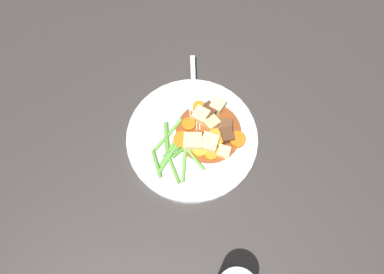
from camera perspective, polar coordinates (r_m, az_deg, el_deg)
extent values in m
plane|color=#383330|center=(0.80, 0.00, -0.39)|extent=(3.00, 3.00, 0.00)
cylinder|color=white|center=(0.80, 0.00, -0.20)|extent=(0.26, 0.26, 0.01)
cylinder|color=brown|center=(0.79, 2.42, 0.71)|extent=(0.13, 0.13, 0.00)
cylinder|color=orange|center=(0.77, 1.14, -1.94)|extent=(0.03, 0.03, 0.01)
cylinder|color=orange|center=(0.79, -0.47, 1.78)|extent=(0.04, 0.04, 0.01)
cylinder|color=orange|center=(0.78, 1.31, -0.91)|extent=(0.04, 0.04, 0.01)
cylinder|color=orange|center=(0.77, 2.80, -2.34)|extent=(0.04, 0.04, 0.01)
cylinder|color=orange|center=(0.79, 6.55, -0.38)|extent=(0.04, 0.04, 0.01)
cylinder|color=orange|center=(0.81, 1.00, 4.31)|extent=(0.03, 0.03, 0.01)
cylinder|color=orange|center=(0.78, -1.48, -0.42)|extent=(0.05, 0.05, 0.01)
cylinder|color=orange|center=(0.79, 3.46, -0.09)|extent=(0.04, 0.04, 0.01)
cube|color=#EAD68C|center=(0.81, 3.70, 4.50)|extent=(0.03, 0.03, 0.02)
cube|color=#EAD68C|center=(0.77, 2.55, -0.87)|extent=(0.05, 0.05, 0.03)
cube|color=#EAD68C|center=(0.77, 4.61, -2.17)|extent=(0.03, 0.03, 0.02)
cube|color=#EAD68C|center=(0.77, 0.10, -0.73)|extent=(0.05, 0.05, 0.03)
cube|color=#EAD68C|center=(0.80, 1.27, 3.15)|extent=(0.04, 0.04, 0.02)
cube|color=#E5CC7A|center=(0.79, 2.91, 2.01)|extent=(0.03, 0.02, 0.02)
cube|color=brown|center=(0.79, 4.86, 1.64)|extent=(0.04, 0.04, 0.02)
cube|color=#4C2B19|center=(0.80, 2.40, 3.77)|extent=(0.03, 0.03, 0.02)
cube|color=#56331E|center=(0.78, 5.09, 0.23)|extent=(0.03, 0.04, 0.02)
cylinder|color=#4C8E33|center=(0.78, -1.40, -1.76)|extent=(0.05, 0.01, 0.01)
cylinder|color=#599E38|center=(0.77, -2.73, -4.52)|extent=(0.03, 0.06, 0.01)
cylinder|color=#599E38|center=(0.77, -5.16, -3.84)|extent=(0.03, 0.06, 0.01)
cylinder|color=#66AD42|center=(0.77, -1.15, -4.16)|extent=(0.05, 0.05, 0.01)
cylinder|color=#66AD42|center=(0.78, -3.33, -2.01)|extent=(0.07, 0.03, 0.01)
cylinder|color=#66AD42|center=(0.77, -0.23, -2.40)|extent=(0.01, 0.09, 0.01)
cylinder|color=#599E38|center=(0.79, -3.67, -0.05)|extent=(0.04, 0.06, 0.01)
cylinder|color=#66AD42|center=(0.79, -3.41, 0.38)|extent=(0.08, 0.02, 0.01)
cylinder|color=#4C8E33|center=(0.78, -2.47, -1.71)|extent=(0.06, 0.01, 0.01)
cylinder|color=#66AD42|center=(0.77, -3.55, -3.16)|extent=(0.07, 0.03, 0.01)
cube|color=silver|center=(0.85, 0.18, 8.37)|extent=(0.08, 0.10, 0.00)
cube|color=silver|center=(0.82, 0.34, 4.32)|extent=(0.03, 0.03, 0.00)
cylinder|color=silver|center=(0.80, -0.26, 2.37)|extent=(0.03, 0.04, 0.00)
cylinder|color=silver|center=(0.80, 0.18, 2.38)|extent=(0.03, 0.04, 0.00)
cylinder|color=silver|center=(0.80, 0.63, 2.39)|extent=(0.03, 0.04, 0.00)
cylinder|color=silver|center=(0.80, 1.08, 2.40)|extent=(0.03, 0.04, 0.00)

